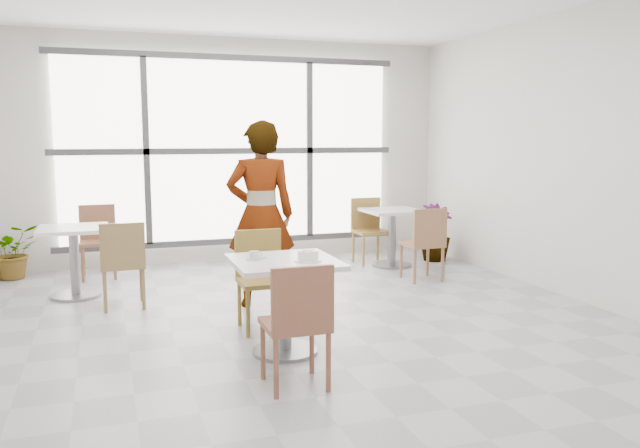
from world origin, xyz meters
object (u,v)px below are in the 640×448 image
object	(u,v)px
bg_table_right	(392,229)
bg_chair_left_near	(123,259)
chair_near	(298,318)
coffee_cup	(255,256)
bg_chair_right_near	(425,239)
oatmeal_bowl	(308,255)
person	(261,214)
bg_chair_right_far	(369,226)
chair_far	(261,272)
bg_table_left	(74,252)
plant_left	(13,252)
plant_right	(435,233)
main_table	(285,288)
bg_chair_left_far	(98,236)

from	to	relation	value
bg_table_right	bg_chair_left_near	bearing A→B (deg)	-162.59
chair_near	coffee_cup	bearing A→B (deg)	-82.46
bg_chair_right_near	bg_table_right	bearing A→B (deg)	-90.94
oatmeal_bowl	bg_chair_left_near	xyz separation A→B (m)	(-1.32, 1.88, -0.29)
person	bg_chair_right_far	bearing A→B (deg)	-129.38
coffee_cup	bg_chair_left_near	world-z (taller)	bg_chair_left_near
bg_chair_left_near	bg_chair_right_near	xyz separation A→B (m)	(3.39, 0.13, 0.00)
bg_table_right	bg_chair_left_near	xyz separation A→B (m)	(-3.41, -1.07, 0.01)
chair_far	person	size ratio (longest dim) A/B	0.47
bg_chair_right_near	bg_chair_right_far	xyz separation A→B (m)	(-0.18, 1.26, 0.00)
bg_table_left	chair_far	bearing A→B (deg)	-46.36
coffee_cup	plant_left	xyz separation A→B (m)	(-2.15, 3.54, -0.45)
chair_near	bg_table_right	size ratio (longest dim) A/B	1.16
chair_near	coffee_cup	distance (m)	0.86
person	plant_right	distance (m)	3.24
main_table	bg_chair_left_near	size ratio (longest dim) A/B	0.92
chair_near	bg_table_left	distance (m)	3.52
bg_table_right	bg_chair_right_far	distance (m)	0.38
bg_chair_right_near	plant_left	xyz separation A→B (m)	(-4.60, 1.72, -0.17)
oatmeal_bowl	bg_chair_right_near	distance (m)	2.90
chair_near	coffee_cup	world-z (taller)	chair_near
main_table	plant_left	distance (m)	4.32
main_table	bg_chair_right_far	world-z (taller)	bg_chair_right_far
coffee_cup	bg_chair_left_far	bearing A→B (deg)	109.49
coffee_cup	bg_chair_left_far	distance (m)	3.55
person	bg_chair_left_near	bearing A→B (deg)	-4.10
bg_chair_right_near	bg_chair_right_far	bearing A→B (deg)	-81.72
plant_left	bg_table_left	bearing A→B (deg)	-57.85
coffee_cup	bg_table_left	world-z (taller)	coffee_cup
oatmeal_bowl	plant_right	world-z (taller)	oatmeal_bowl
person	bg_chair_left_near	size ratio (longest dim) A/B	2.13
oatmeal_bowl	bg_chair_left_near	bearing A→B (deg)	125.00
coffee_cup	plant_left	bearing A→B (deg)	121.24
bg_table_left	bg_chair_right_near	bearing A→B (deg)	-7.97
bg_chair_right_near	plant_left	distance (m)	4.92
bg_table_left	plant_left	distance (m)	1.40
bg_table_right	bg_chair_left_far	world-z (taller)	bg_chair_left_far
chair_far	bg_chair_left_near	world-z (taller)	same
main_table	plant_left	xyz separation A→B (m)	(-2.37, 3.61, -0.20)
bg_table_right	main_table	bearing A→B (deg)	-128.45
bg_table_left	bg_chair_right_far	world-z (taller)	bg_chair_right_far
person	plant_left	distance (m)	3.37
bg_table_right	bg_chair_right_near	size ratio (longest dim) A/B	0.86
chair_far	bg_table_left	size ratio (longest dim) A/B	1.16
main_table	person	world-z (taller)	person
chair_far	bg_chair_right_far	distance (m)	3.18
chair_near	chair_far	bearing A→B (deg)	-93.92
main_table	plant_left	world-z (taller)	main_table
chair_far	bg_chair_left_near	xyz separation A→B (m)	(-1.15, 1.03, 0.00)
bg_table_left	bg_chair_left_far	xyz separation A→B (m)	(0.23, 0.97, 0.01)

